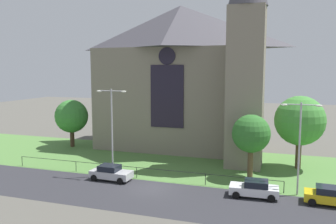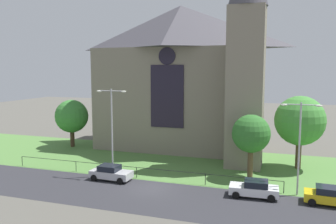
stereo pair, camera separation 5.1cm
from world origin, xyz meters
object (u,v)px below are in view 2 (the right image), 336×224
tree_right_far (300,121)px  tree_left_far (72,116)px  streetlamp_far (300,137)px  parked_car_white (254,189)px  streetlamp_near (112,122)px  parked_car_yellow (331,196)px  tree_right_near (251,134)px  church_building (184,76)px  parked_car_silver (111,173)px

tree_right_far → tree_left_far: 30.71m
streetlamp_far → parked_car_white: (-3.61, -1.65, -4.54)m
streetlamp_near → parked_car_yellow: size_ratio=2.14×
tree_right_far → tree_left_far: (-30.65, 1.66, -1.01)m
tree_right_near → streetlamp_near: 14.37m
tree_right_far → streetlamp_near: bearing=-154.2°
church_building → parked_car_silver: bearing=-100.1°
parked_car_silver → parked_car_yellow: same height
parked_car_white → parked_car_yellow: size_ratio=1.00×
tree_left_far → parked_car_white: size_ratio=1.59×
tree_right_near → streetlamp_near: bearing=-164.4°
church_building → tree_right_near: 16.55m
church_building → streetlamp_far: bearing=-46.2°
streetlamp_near → parked_car_yellow: bearing=-4.2°
streetlamp_far → parked_car_white: 6.03m
streetlamp_far → parked_car_yellow: 5.41m
tree_left_far → tree_right_far: bearing=-3.1°
tree_right_near → parked_car_white: 6.77m
tree_left_far → tree_right_near: tree_left_far is taller
tree_left_far → parked_car_yellow: size_ratio=1.59×
church_building → parked_car_silver: (-2.98, -16.82, -9.53)m
parked_car_white → parked_car_silver: bearing=-4.1°
church_building → parked_car_white: bearing=-56.8°
streetlamp_far → parked_car_white: bearing=-155.4°
streetlamp_far → parked_car_yellow: streetlamp_far is taller
church_building → streetlamp_far: 21.99m
tree_right_near → tree_right_far: bearing=46.9°
church_building → parked_car_silver: church_building is taller
tree_right_far → church_building: bearing=157.0°
church_building → parked_car_white: 22.57m
tree_right_near → parked_car_yellow: 9.63m
tree_left_far → streetlamp_near: size_ratio=0.74×
tree_right_near → parked_car_silver: 14.81m
tree_right_far → streetlamp_near: streetlamp_near is taller
streetlamp_near → tree_right_far: bearing=25.8°
tree_right_near → parked_car_silver: (-13.32, -5.21, -3.84)m
tree_right_far → parked_car_white: bearing=-110.4°
parked_car_white → parked_car_yellow: bearing=178.3°
tree_right_far → streetlamp_far: streetlamp_far is taller
tree_right_near → parked_car_silver: size_ratio=1.55×
parked_car_silver → tree_right_near: bearing=23.2°
streetlamp_near → parked_car_yellow: 21.44m
parked_car_white → parked_car_yellow: 6.13m
church_building → tree_right_near: bearing=-48.3°
church_building → tree_right_near: (10.34, -11.61, -5.69)m
church_building → parked_car_white: size_ratio=6.07×
tree_right_far → tree_left_far: bearing=176.9°
church_building → tree_right_near: church_building is taller
tree_left_far → parked_car_yellow: 35.20m
tree_left_far → parked_car_white: 29.62m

